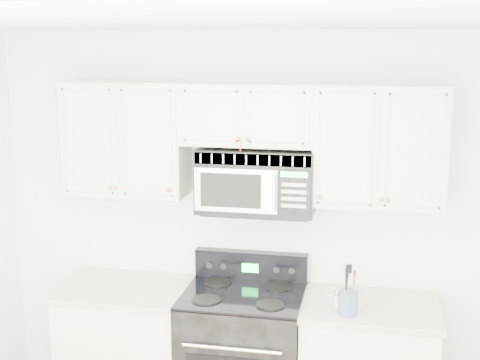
# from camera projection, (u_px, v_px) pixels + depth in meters

# --- Properties ---
(room) EXTENTS (3.51, 3.51, 2.61)m
(room) POSITION_uv_depth(u_px,v_px,m) (180.00, 333.00, 2.86)
(room) COLOR olive
(room) RESTS_ON ground
(base_cabinet_left) EXTENTS (0.86, 0.65, 0.92)m
(base_cabinet_left) POSITION_uv_depth(u_px,v_px,m) (130.00, 354.00, 4.57)
(base_cabinet_left) COLOR beige
(base_cabinet_left) RESTS_ON ground
(range) EXTENTS (0.77, 0.70, 1.12)m
(range) POSITION_uv_depth(u_px,v_px,m) (243.00, 358.00, 4.39)
(range) COLOR black
(range) RESTS_ON ground
(upper_cabinets) EXTENTS (2.44, 0.37, 0.75)m
(upper_cabinets) POSITION_uv_depth(u_px,v_px,m) (249.00, 136.00, 4.25)
(upper_cabinets) COLOR beige
(upper_cabinets) RESTS_ON ground
(microwave) EXTENTS (0.74, 0.42, 0.41)m
(microwave) POSITION_uv_depth(u_px,v_px,m) (257.00, 180.00, 4.27)
(microwave) COLOR black
(microwave) RESTS_ON ground
(utensil_crock) EXTENTS (0.12, 0.12, 0.32)m
(utensil_crock) POSITION_uv_depth(u_px,v_px,m) (348.00, 301.00, 3.99)
(utensil_crock) COLOR #485C7A
(utensil_crock) RESTS_ON base_cabinet_right
(shaker_salt) EXTENTS (0.04, 0.04, 0.09)m
(shaker_salt) POSITION_uv_depth(u_px,v_px,m) (337.00, 300.00, 4.11)
(shaker_salt) COLOR silver
(shaker_salt) RESTS_ON base_cabinet_right
(shaker_pepper) EXTENTS (0.04, 0.04, 0.09)m
(shaker_pepper) POSITION_uv_depth(u_px,v_px,m) (338.00, 297.00, 4.15)
(shaker_pepper) COLOR silver
(shaker_pepper) RESTS_ON base_cabinet_right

